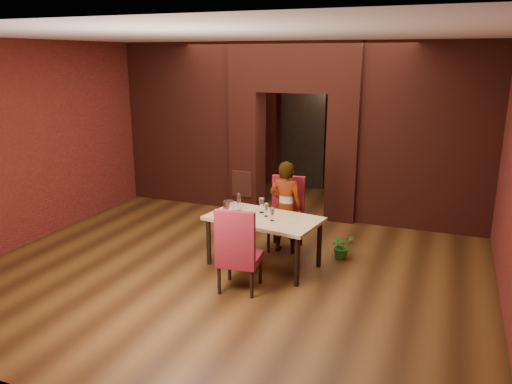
% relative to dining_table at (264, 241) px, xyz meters
% --- Properties ---
extents(floor, '(8.00, 8.00, 0.00)m').
position_rel_dining_table_xyz_m(floor, '(-0.37, 0.59, -0.37)').
color(floor, '#482B12').
rests_on(floor, ground).
extents(ceiling, '(7.00, 8.00, 0.04)m').
position_rel_dining_table_xyz_m(ceiling, '(-0.37, 0.59, 2.83)').
color(ceiling, silver).
rests_on(ceiling, ground).
extents(wall_back, '(7.00, 0.04, 3.20)m').
position_rel_dining_table_xyz_m(wall_back, '(-0.37, 4.59, 1.23)').
color(wall_back, maroon).
rests_on(wall_back, ground).
extents(wall_front, '(7.00, 0.04, 3.20)m').
position_rel_dining_table_xyz_m(wall_front, '(-0.37, -3.41, 1.23)').
color(wall_front, maroon).
rests_on(wall_front, ground).
extents(wall_left, '(0.04, 8.00, 3.20)m').
position_rel_dining_table_xyz_m(wall_left, '(-3.87, 0.59, 1.23)').
color(wall_left, maroon).
rests_on(wall_left, ground).
extents(pillar_left, '(0.55, 0.55, 2.30)m').
position_rel_dining_table_xyz_m(pillar_left, '(-1.32, 2.59, 0.78)').
color(pillar_left, maroon).
rests_on(pillar_left, ground).
extents(pillar_right, '(0.55, 0.55, 2.30)m').
position_rel_dining_table_xyz_m(pillar_right, '(0.58, 2.59, 0.78)').
color(pillar_right, maroon).
rests_on(pillar_right, ground).
extents(lintel, '(2.45, 0.55, 0.90)m').
position_rel_dining_table_xyz_m(lintel, '(-0.37, 2.59, 2.38)').
color(lintel, maroon).
rests_on(lintel, ground).
extents(wing_wall_left, '(2.28, 0.35, 3.20)m').
position_rel_dining_table_xyz_m(wing_wall_left, '(-2.74, 2.59, 1.23)').
color(wing_wall_left, maroon).
rests_on(wing_wall_left, ground).
extents(wing_wall_right, '(2.28, 0.35, 3.20)m').
position_rel_dining_table_xyz_m(wing_wall_right, '(1.99, 2.59, 1.23)').
color(wing_wall_right, maroon).
rests_on(wing_wall_right, ground).
extents(vent_panel, '(0.40, 0.03, 0.50)m').
position_rel_dining_table_xyz_m(vent_panel, '(-1.32, 2.29, 0.18)').
color(vent_panel, brown).
rests_on(vent_panel, ground).
extents(rear_door, '(0.90, 0.08, 2.10)m').
position_rel_dining_table_xyz_m(rear_door, '(-0.77, 4.53, 0.68)').
color(rear_door, black).
rests_on(rear_door, ground).
extents(rear_door_frame, '(1.02, 0.04, 2.22)m').
position_rel_dining_table_xyz_m(rear_door_frame, '(-0.77, 4.49, 0.68)').
color(rear_door_frame, black).
rests_on(rear_door_frame, ground).
extents(dining_table, '(1.69, 1.12, 0.74)m').
position_rel_dining_table_xyz_m(dining_table, '(0.00, 0.00, 0.00)').
color(dining_table, tan).
rests_on(dining_table, ground).
extents(chair_far, '(0.57, 0.57, 1.13)m').
position_rel_dining_table_xyz_m(chair_far, '(0.08, 0.72, 0.20)').
color(chair_far, maroon).
rests_on(chair_far, ground).
extents(chair_near, '(0.57, 0.57, 1.13)m').
position_rel_dining_table_xyz_m(chair_near, '(-0.02, -0.81, 0.19)').
color(chair_near, maroon).
rests_on(chair_near, ground).
extents(person_seated, '(0.54, 0.36, 1.43)m').
position_rel_dining_table_xyz_m(person_seated, '(0.12, 0.63, 0.35)').
color(person_seated, white).
rests_on(person_seated, ground).
extents(wine_glass_a, '(0.09, 0.09, 0.22)m').
position_rel_dining_table_xyz_m(wine_glass_a, '(-0.10, 0.18, 0.48)').
color(wine_glass_a, white).
rests_on(wine_glass_a, dining_table).
extents(wine_glass_b, '(0.08, 0.08, 0.19)m').
position_rel_dining_table_xyz_m(wine_glass_b, '(0.02, 0.05, 0.46)').
color(wine_glass_b, white).
rests_on(wine_glass_b, dining_table).
extents(wine_glass_c, '(0.07, 0.07, 0.18)m').
position_rel_dining_table_xyz_m(wine_glass_c, '(0.17, -0.11, 0.46)').
color(wine_glass_c, silver).
rests_on(wine_glass_c, dining_table).
extents(tasting_sheet, '(0.35, 0.32, 0.00)m').
position_rel_dining_table_xyz_m(tasting_sheet, '(-0.24, -0.23, 0.37)').
color(tasting_sheet, white).
rests_on(tasting_sheet, dining_table).
extents(wine_bucket, '(0.16, 0.16, 0.20)m').
position_rel_dining_table_xyz_m(wine_bucket, '(-0.52, -0.05, 0.47)').
color(wine_bucket, silver).
rests_on(wine_bucket, dining_table).
extents(water_bottle, '(0.06, 0.06, 0.27)m').
position_rel_dining_table_xyz_m(water_bottle, '(-0.46, 0.16, 0.50)').
color(water_bottle, white).
rests_on(water_bottle, dining_table).
extents(potted_plant, '(0.46, 0.45, 0.39)m').
position_rel_dining_table_xyz_m(potted_plant, '(0.99, 0.69, -0.18)').
color(potted_plant, '#25691F').
rests_on(potted_plant, ground).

